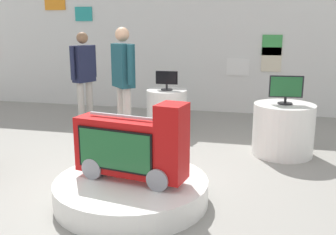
{
  "coord_description": "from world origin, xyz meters",
  "views": [
    {
      "loc": [
        1.54,
        -3.84,
        1.8
      ],
      "look_at": [
        0.45,
        0.74,
        0.68
      ],
      "focal_mm": 41.41,
      "sensor_mm": 36.0,
      "label": 1
    }
  ],
  "objects_px": {
    "novelty_firetruck_tv": "(132,148)",
    "tv_on_left_rear": "(167,80)",
    "display_pedestal_left_rear": "(167,111)",
    "shopper_browsing_near_truck": "(84,73)",
    "shopper_browsing_rear": "(123,79)",
    "main_display_pedestal": "(132,190)",
    "tv_on_center_rear": "(286,89)",
    "display_pedestal_center_rear": "(283,129)"
  },
  "relations": [
    {
      "from": "tv_on_center_rear",
      "to": "main_display_pedestal",
      "type": "bearing_deg",
      "value": -129.48
    },
    {
      "from": "tv_on_center_rear",
      "to": "shopper_browsing_rear",
      "type": "xyz_separation_m",
      "value": [
        -2.26,
        -0.31,
        0.1
      ]
    },
    {
      "from": "novelty_firetruck_tv",
      "to": "shopper_browsing_rear",
      "type": "bearing_deg",
      "value": 112.28
    },
    {
      "from": "novelty_firetruck_tv",
      "to": "shopper_browsing_rear",
      "type": "height_order",
      "value": "shopper_browsing_rear"
    },
    {
      "from": "main_display_pedestal",
      "to": "tv_on_center_rear",
      "type": "distance_m",
      "value": 2.66
    },
    {
      "from": "main_display_pedestal",
      "to": "tv_on_center_rear",
      "type": "xyz_separation_m",
      "value": [
        1.6,
        1.95,
        0.83
      ]
    },
    {
      "from": "shopper_browsing_rear",
      "to": "shopper_browsing_near_truck",
      "type": "bearing_deg",
      "value": 136.18
    },
    {
      "from": "main_display_pedestal",
      "to": "shopper_browsing_near_truck",
      "type": "distance_m",
      "value": 3.36
    },
    {
      "from": "novelty_firetruck_tv",
      "to": "display_pedestal_center_rear",
      "type": "bearing_deg",
      "value": 51.1
    },
    {
      "from": "tv_on_left_rear",
      "to": "novelty_firetruck_tv",
      "type": "bearing_deg",
      "value": -83.65
    },
    {
      "from": "tv_on_left_rear",
      "to": "display_pedestal_center_rear",
      "type": "relative_size",
      "value": 0.44
    },
    {
      "from": "novelty_firetruck_tv",
      "to": "display_pedestal_left_rear",
      "type": "height_order",
      "value": "novelty_firetruck_tv"
    },
    {
      "from": "main_display_pedestal",
      "to": "tv_on_left_rear",
      "type": "relative_size",
      "value": 4.28
    },
    {
      "from": "main_display_pedestal",
      "to": "display_pedestal_center_rear",
      "type": "distance_m",
      "value": 2.54
    },
    {
      "from": "main_display_pedestal",
      "to": "tv_on_left_rear",
      "type": "bearing_deg",
      "value": 95.93
    },
    {
      "from": "tv_on_center_rear",
      "to": "shopper_browsing_near_truck",
      "type": "relative_size",
      "value": 0.27
    },
    {
      "from": "shopper_browsing_near_truck",
      "to": "display_pedestal_left_rear",
      "type": "bearing_deg",
      "value": 1.25
    },
    {
      "from": "tv_on_left_rear",
      "to": "shopper_browsing_near_truck",
      "type": "xyz_separation_m",
      "value": [
        -1.49,
        -0.03,
        0.08
      ]
    },
    {
      "from": "display_pedestal_left_rear",
      "to": "display_pedestal_center_rear",
      "type": "relative_size",
      "value": 0.86
    },
    {
      "from": "tv_on_left_rear",
      "to": "shopper_browsing_rear",
      "type": "relative_size",
      "value": 0.21
    },
    {
      "from": "display_pedestal_left_rear",
      "to": "display_pedestal_center_rear",
      "type": "height_order",
      "value": "same"
    },
    {
      "from": "display_pedestal_left_rear",
      "to": "tv_on_left_rear",
      "type": "relative_size",
      "value": 1.95
    },
    {
      "from": "novelty_firetruck_tv",
      "to": "shopper_browsing_rear",
      "type": "xyz_separation_m",
      "value": [
        -0.68,
        1.65,
        0.46
      ]
    },
    {
      "from": "novelty_firetruck_tv",
      "to": "shopper_browsing_near_truck",
      "type": "distance_m",
      "value": 3.29
    },
    {
      "from": "novelty_firetruck_tv",
      "to": "tv_on_left_rear",
      "type": "bearing_deg",
      "value": 96.35
    },
    {
      "from": "novelty_firetruck_tv",
      "to": "shopper_browsing_rear",
      "type": "relative_size",
      "value": 0.68
    },
    {
      "from": "novelty_firetruck_tv",
      "to": "display_pedestal_left_rear",
      "type": "bearing_deg",
      "value": 96.34
    },
    {
      "from": "main_display_pedestal",
      "to": "display_pedestal_left_rear",
      "type": "height_order",
      "value": "display_pedestal_left_rear"
    },
    {
      "from": "main_display_pedestal",
      "to": "novelty_firetruck_tv",
      "type": "bearing_deg",
      "value": -26.76
    },
    {
      "from": "shopper_browsing_near_truck",
      "to": "tv_on_left_rear",
      "type": "bearing_deg",
      "value": 1.11
    },
    {
      "from": "display_pedestal_center_rear",
      "to": "tv_on_center_rear",
      "type": "distance_m",
      "value": 0.59
    },
    {
      "from": "novelty_firetruck_tv",
      "to": "tv_on_left_rear",
      "type": "height_order",
      "value": "novelty_firetruck_tv"
    },
    {
      "from": "novelty_firetruck_tv",
      "to": "display_pedestal_center_rear",
      "type": "distance_m",
      "value": 2.53
    },
    {
      "from": "main_display_pedestal",
      "to": "tv_on_center_rear",
      "type": "bearing_deg",
      "value": 50.52
    },
    {
      "from": "main_display_pedestal",
      "to": "shopper_browsing_rear",
      "type": "bearing_deg",
      "value": 111.77
    },
    {
      "from": "novelty_firetruck_tv",
      "to": "shopper_browsing_near_truck",
      "type": "height_order",
      "value": "shopper_browsing_near_truck"
    },
    {
      "from": "display_pedestal_center_rear",
      "to": "tv_on_center_rear",
      "type": "bearing_deg",
      "value": -95.14
    },
    {
      "from": "display_pedestal_left_rear",
      "to": "shopper_browsing_near_truck",
      "type": "xyz_separation_m",
      "value": [
        -1.49,
        -0.03,
        0.62
      ]
    },
    {
      "from": "tv_on_center_rear",
      "to": "display_pedestal_left_rear",
      "type": "bearing_deg",
      "value": 156.99
    },
    {
      "from": "tv_on_left_rear",
      "to": "display_pedestal_center_rear",
      "type": "distance_m",
      "value": 2.12
    },
    {
      "from": "main_display_pedestal",
      "to": "shopper_browsing_rear",
      "type": "height_order",
      "value": "shopper_browsing_rear"
    },
    {
      "from": "display_pedestal_center_rear",
      "to": "tv_on_center_rear",
      "type": "relative_size",
      "value": 1.85
    }
  ]
}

